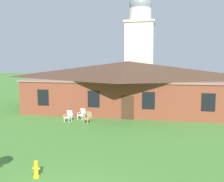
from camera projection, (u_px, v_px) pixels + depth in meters
name	position (u px, v px, depth m)	size (l,w,h in m)	color
brick_building	(128.00, 85.00, 27.28)	(20.62, 10.40, 5.19)	brown
dome_tower	(140.00, 45.00, 44.30)	(5.18, 5.18, 17.78)	beige
lawn_chair_by_porch	(69.00, 116.00, 21.68)	(0.72, 0.76, 0.96)	silver
lawn_chair_near_door	(82.00, 114.00, 22.63)	(0.75, 0.80, 0.96)	white
lawn_chair_left_end	(88.00, 117.00, 21.20)	(0.79, 0.83, 0.96)	tan
fire_hydrant	(36.00, 169.00, 11.17)	(0.36, 0.28, 0.79)	gold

